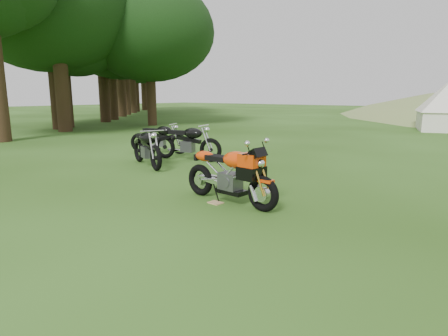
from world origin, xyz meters
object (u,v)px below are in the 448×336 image
Objects in this scene: plywood_board at (216,203)px; sport_motorcycle at (229,170)px; vintage_moto_c at (147,146)px; vintage_moto_a at (159,137)px; vintage_moto_d at (187,141)px.

sport_motorcycle is at bearing 49.27° from plywood_board.
vintage_moto_c is (-3.80, 1.31, -0.05)m from sport_motorcycle.
sport_motorcycle is at bearing 2.77° from vintage_moto_c.
plywood_board is at bearing -126.87° from sport_motorcycle.
sport_motorcycle is 0.63m from plywood_board.
vintage_moto_a is at bearing 154.00° from sport_motorcycle.
vintage_moto_c is at bearing 157.73° from plywood_board.
plywood_board is 0.12× the size of vintage_moto_a.
sport_motorcycle is 0.97× the size of vintage_moto_c.
plywood_board is 3.97m from vintage_moto_c.
vintage_moto_a is 2.25m from vintage_moto_c.
vintage_moto_d is (0.18, 1.34, 0.02)m from vintage_moto_c.
vintage_moto_d is at bearing 140.80° from plywood_board.
vintage_moto_c reaches higher than plywood_board.
sport_motorcycle reaches higher than vintage_moto_a.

